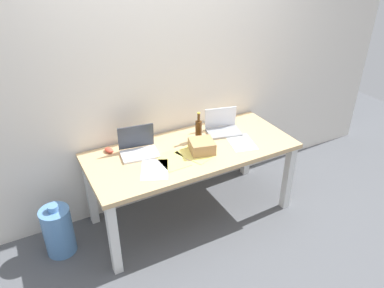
# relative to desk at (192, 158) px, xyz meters

# --- Properties ---
(ground_plane) EXTENTS (8.00, 8.00, 0.00)m
(ground_plane) POSITION_rel_desk_xyz_m (0.00, 0.00, -0.63)
(ground_plane) COLOR #515459
(back_wall) EXTENTS (5.20, 0.08, 2.60)m
(back_wall) POSITION_rel_desk_xyz_m (0.00, 0.45, 0.67)
(back_wall) COLOR silver
(back_wall) RESTS_ON ground
(desk) EXTENTS (1.83, 0.79, 0.72)m
(desk) POSITION_rel_desk_xyz_m (0.00, 0.00, 0.00)
(desk) COLOR tan
(desk) RESTS_ON ground
(laptop_left) EXTENTS (0.34, 0.26, 0.23)m
(laptop_left) POSITION_rel_desk_xyz_m (-0.43, 0.16, 0.14)
(laptop_left) COLOR silver
(laptop_left) RESTS_ON desk
(laptop_right) EXTENTS (0.35, 0.29, 0.21)m
(laptop_right) POSITION_rel_desk_xyz_m (0.41, 0.15, 0.13)
(laptop_right) COLOR gray
(laptop_right) RESTS_ON desk
(beer_bottle) EXTENTS (0.06, 0.06, 0.27)m
(beer_bottle) POSITION_rel_desk_xyz_m (0.13, 0.11, 0.19)
(beer_bottle) COLOR #47280F
(beer_bottle) RESTS_ON desk
(computer_mouse) EXTENTS (0.09, 0.11, 0.03)m
(computer_mouse) POSITION_rel_desk_xyz_m (-0.65, 0.29, 0.10)
(computer_mouse) COLOR #D84C38
(computer_mouse) RESTS_ON desk
(cardboard_box) EXTENTS (0.24, 0.24, 0.10)m
(cardboard_box) POSITION_rel_desk_xyz_m (0.05, -0.08, 0.14)
(cardboard_box) COLOR tan
(cardboard_box) RESTS_ON desk
(paper_sheet_front_right) EXTENTS (0.28, 0.34, 0.00)m
(paper_sheet_front_right) POSITION_rel_desk_xyz_m (0.44, -0.11, 0.09)
(paper_sheet_front_right) COLOR white
(paper_sheet_front_right) RESTS_ON desk
(paper_sheet_front_left) EXTENTS (0.31, 0.36, 0.00)m
(paper_sheet_front_left) POSITION_rel_desk_xyz_m (-0.42, -0.15, 0.09)
(paper_sheet_front_left) COLOR white
(paper_sheet_front_left) RESTS_ON desk
(paper_sheet_center) EXTENTS (0.31, 0.35, 0.00)m
(paper_sheet_center) POSITION_rel_desk_xyz_m (-0.01, -0.09, 0.09)
(paper_sheet_center) COLOR #F4E06B
(paper_sheet_center) RESTS_ON desk
(paper_yellow_folder) EXTENTS (0.22, 0.30, 0.00)m
(paper_yellow_folder) POSITION_rel_desk_xyz_m (-0.23, -0.09, 0.09)
(paper_yellow_folder) COLOR #F4E06B
(paper_yellow_folder) RESTS_ON desk
(water_cooler_jug) EXTENTS (0.24, 0.24, 0.48)m
(water_cooler_jug) POSITION_rel_desk_xyz_m (-1.20, 0.10, -0.41)
(water_cooler_jug) COLOR #598CC6
(water_cooler_jug) RESTS_ON ground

